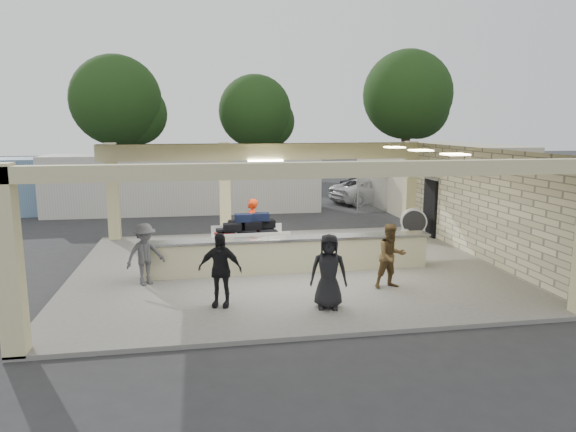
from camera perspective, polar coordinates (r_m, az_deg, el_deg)
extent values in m
plane|color=#292A2C|center=(15.10, -0.21, -5.99)|extent=(120.00, 120.00, 0.00)
cube|color=slate|center=(15.08, -0.21, -5.81)|extent=(12.00, 10.00, 0.10)
cube|color=beige|center=(14.52, -0.22, 7.39)|extent=(12.00, 10.00, 0.02)
cube|color=beige|center=(16.78, 20.43, 1.12)|extent=(0.02, 10.00, 3.50)
cube|color=black|center=(19.64, 15.50, 0.85)|extent=(0.10, 0.95, 2.10)
cube|color=beige|center=(19.23, -2.62, 7.17)|extent=(12.00, 0.50, 0.60)
cube|color=beige|center=(9.79, 4.57, 5.14)|extent=(12.00, 0.30, 0.30)
cube|color=beige|center=(19.44, -18.90, 2.52)|extent=(0.40, 0.40, 3.50)
cube|color=beige|center=(19.22, -7.03, 2.91)|extent=(0.40, 0.40, 3.50)
cube|color=beige|center=(20.93, 13.37, 3.30)|extent=(0.40, 0.40, 3.50)
cube|color=beige|center=(10.36, -28.62, -4.51)|extent=(0.40, 0.40, 3.50)
cube|color=white|center=(19.00, -2.52, 6.17)|extent=(1.30, 0.12, 0.06)
cube|color=#FFEABF|center=(17.00, 11.74, 7.49)|extent=(0.55, 0.55, 0.04)
cube|color=#FFEABF|center=(15.16, 14.53, 7.08)|extent=(0.55, 0.55, 0.04)
cube|color=#FFEABF|center=(13.36, 18.07, 6.53)|extent=(0.55, 0.55, 0.04)
cube|color=beige|center=(14.48, 0.12, -4.45)|extent=(8.00, 0.50, 0.90)
cube|color=#B7B7BC|center=(14.36, 0.12, -2.51)|extent=(8.20, 0.58, 0.06)
cube|color=silver|center=(16.16, -4.28, -2.54)|extent=(2.36, 1.47, 0.11)
cylinder|color=black|center=(15.66, -7.38, -4.41)|extent=(0.12, 0.37, 0.37)
cylinder|color=black|center=(16.64, -7.67, -3.54)|extent=(0.12, 0.37, 0.37)
cylinder|color=black|center=(15.90, -0.70, -4.10)|extent=(0.12, 0.37, 0.37)
cylinder|color=black|center=(16.87, -1.38, -3.26)|extent=(0.12, 0.37, 0.37)
cube|color=silver|center=(16.79, -4.61, -1.42)|extent=(2.31, 0.13, 0.28)
cube|color=silver|center=(15.44, -3.94, -2.43)|extent=(2.31, 0.13, 0.28)
cube|color=black|center=(15.77, -6.82, -2.25)|extent=(0.55, 0.37, 0.24)
cube|color=black|center=(15.84, -4.49, -2.15)|extent=(0.55, 0.37, 0.24)
cube|color=black|center=(15.93, -2.17, -2.06)|extent=(0.55, 0.37, 0.24)
cube|color=black|center=(16.31, -7.00, -1.84)|extent=(0.55, 0.37, 0.24)
cube|color=black|center=(16.38, -4.74, -1.75)|extent=(0.55, 0.37, 0.24)
cube|color=black|center=(16.47, -2.50, -1.65)|extent=(0.55, 0.37, 0.24)
cube|color=black|center=(15.82, -6.20, -1.27)|extent=(0.55, 0.37, 0.24)
cube|color=black|center=(16.08, -3.97, -1.05)|extent=(0.55, 0.37, 0.24)
cube|color=black|center=(16.33, -2.46, -0.86)|extent=(0.55, 0.37, 0.24)
cube|color=black|center=(16.30, -5.72, -0.93)|extent=(0.55, 0.37, 0.24)
cube|color=black|center=(16.00, -4.97, -0.21)|extent=(0.55, 0.37, 0.24)
cube|color=black|center=(16.16, -3.06, -0.08)|extent=(0.55, 0.37, 0.24)
cube|color=#590F0C|center=(15.67, -7.13, -2.33)|extent=(0.55, 0.37, 0.24)
cylinder|color=silver|center=(19.44, 13.79, -0.57)|extent=(1.00, 0.59, 0.95)
cylinder|color=black|center=(19.44, 13.79, -0.57)|extent=(0.91, 0.60, 0.84)
cube|color=silver|center=(19.40, 12.88, -1.82)|extent=(0.06, 0.53, 0.32)
cube|color=silver|center=(19.65, 14.58, -1.74)|extent=(0.06, 0.53, 0.32)
imported|color=red|center=(16.38, -4.08, -1.17)|extent=(0.54, 0.73, 1.78)
imported|color=brown|center=(13.23, 11.39, -4.39)|extent=(0.84, 0.45, 1.65)
imported|color=black|center=(11.78, -7.57, -5.93)|extent=(1.06, 0.62, 1.71)
imported|color=#47474B|center=(13.72, -15.59, -4.11)|extent=(1.08, 0.84, 1.61)
imported|color=black|center=(11.59, 4.53, -6.14)|extent=(0.89, 0.52, 1.71)
imported|color=silver|center=(28.18, 9.37, 2.81)|extent=(5.09, 3.61, 1.32)
imported|color=silver|center=(30.82, 17.21, 3.34)|extent=(5.21, 2.70, 1.57)
imported|color=black|center=(30.28, 9.64, 3.27)|extent=(3.90, 3.43, 1.29)
cube|color=silver|center=(25.29, -11.30, 3.59)|extent=(12.89, 2.75, 2.79)
cube|color=#6A8BAA|center=(27.12, -25.67, 3.04)|extent=(10.17, 2.77, 2.62)
cylinder|color=gray|center=(24.66, 7.75, 2.61)|extent=(0.06, 0.06, 2.00)
cylinder|color=gray|center=(25.34, 12.07, 2.68)|extent=(0.06, 0.06, 2.00)
cylinder|color=gray|center=(26.15, 16.15, 2.73)|extent=(0.06, 0.06, 2.00)
cylinder|color=gray|center=(27.08, 19.96, 2.76)|extent=(0.06, 0.06, 2.00)
cylinder|color=gray|center=(28.13, 23.50, 2.78)|extent=(0.06, 0.06, 2.00)
cylinder|color=gray|center=(29.27, 26.78, 2.79)|extent=(0.06, 0.06, 2.00)
cube|color=gray|center=(27.08, 19.96, 2.76)|extent=(12.00, 0.02, 2.00)
cylinder|color=gray|center=(26.98, 20.09, 4.87)|extent=(12.00, 0.05, 0.05)
cylinder|color=#382619|center=(38.75, -18.27, 6.77)|extent=(0.70, 0.70, 4.50)
sphere|color=black|center=(38.73, -18.57, 12.09)|extent=(6.30, 6.30, 6.30)
sphere|color=black|center=(39.15, -16.60, 10.85)|extent=(4.50, 4.50, 4.50)
cylinder|color=#382619|center=(40.60, -3.63, 7.04)|extent=(0.70, 0.70, 4.00)
sphere|color=black|center=(40.55, -3.68, 11.55)|extent=(5.60, 5.60, 5.60)
sphere|color=black|center=(41.28, -2.08, 10.43)|extent=(4.00, 4.00, 4.00)
cylinder|color=#382619|center=(42.63, 12.91, 7.62)|extent=(0.70, 0.70, 5.00)
sphere|color=black|center=(42.66, 13.13, 13.00)|extent=(7.00, 7.00, 7.00)
sphere|color=black|center=(43.64, 14.24, 11.56)|extent=(5.00, 5.00, 5.00)
cube|color=beige|center=(27.19, 16.24, 4.27)|extent=(6.00, 8.00, 3.20)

